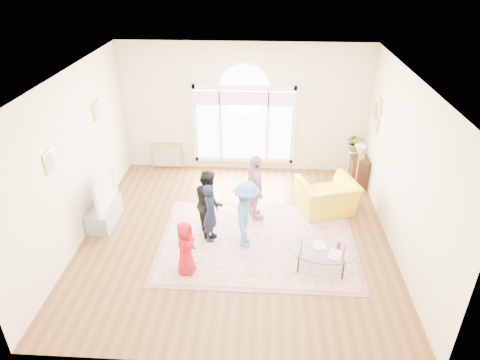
# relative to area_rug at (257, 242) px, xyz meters

# --- Properties ---
(ground) EXTENTS (6.00, 6.00, 0.00)m
(ground) POSITION_rel_area_rug_xyz_m (-0.43, 0.19, -0.01)
(ground) COLOR brown
(ground) RESTS_ON ground
(room_shell) EXTENTS (6.00, 6.00, 6.00)m
(room_shell) POSITION_rel_area_rug_xyz_m (-0.42, 3.02, 1.56)
(room_shell) COLOR beige
(room_shell) RESTS_ON ground
(area_rug) EXTENTS (3.60, 2.60, 0.02)m
(area_rug) POSITION_rel_area_rug_xyz_m (0.00, 0.00, 0.00)
(area_rug) COLOR beige
(area_rug) RESTS_ON ground
(rug_border) EXTENTS (3.80, 2.80, 0.01)m
(rug_border) POSITION_rel_area_rug_xyz_m (0.00, 0.00, -0.00)
(rug_border) COLOR #9C616D
(rug_border) RESTS_ON ground
(tv_console) EXTENTS (0.45, 1.00, 0.42)m
(tv_console) POSITION_rel_area_rug_xyz_m (-3.18, 0.49, 0.20)
(tv_console) COLOR #9B9DA3
(tv_console) RESTS_ON ground
(television) EXTENTS (0.17, 1.11, 0.64)m
(television) POSITION_rel_area_rug_xyz_m (-3.17, 0.49, 0.73)
(television) COLOR black
(television) RESTS_ON tv_console
(coffee_table) EXTENTS (1.31, 0.96, 0.54)m
(coffee_table) POSITION_rel_area_rug_xyz_m (1.15, -0.71, 0.39)
(coffee_table) COLOR silver
(coffee_table) RESTS_ON ground
(armchair) EXTENTS (1.40, 1.31, 0.74)m
(armchair) POSITION_rel_area_rug_xyz_m (1.46, 1.20, 0.36)
(armchair) COLOR yellow
(armchair) RESTS_ON ground
(side_cabinet) EXTENTS (0.40, 0.50, 0.70)m
(side_cabinet) POSITION_rel_area_rug_xyz_m (2.35, 2.45, 0.34)
(side_cabinet) COLOR black
(side_cabinet) RESTS_ON ground
(floor_lamp) EXTENTS (0.30, 0.30, 1.51)m
(floor_lamp) POSITION_rel_area_rug_xyz_m (2.05, 1.36, 1.27)
(floor_lamp) COLOR black
(floor_lamp) RESTS_ON ground
(plant_pedestal) EXTENTS (0.20, 0.20, 0.70)m
(plant_pedestal) POSITION_rel_area_rug_xyz_m (2.27, 2.87, 0.34)
(plant_pedestal) COLOR white
(plant_pedestal) RESTS_ON ground
(potted_plant) EXTENTS (0.44, 0.39, 0.45)m
(potted_plant) POSITION_rel_area_rug_xyz_m (2.27, 2.87, 0.92)
(potted_plant) COLOR #33722D
(potted_plant) RESTS_ON plant_pedestal
(leaning_picture) EXTENTS (0.80, 0.14, 0.62)m
(leaning_picture) POSITION_rel_area_rug_xyz_m (-2.41, 3.09, -0.01)
(leaning_picture) COLOR tan
(leaning_picture) RESTS_ON ground
(child_red) EXTENTS (0.41, 0.55, 1.02)m
(child_red) POSITION_rel_area_rug_xyz_m (-1.22, -0.94, 0.52)
(child_red) COLOR #AF111E
(child_red) RESTS_ON area_rug
(child_navy) EXTENTS (0.37, 0.48, 1.20)m
(child_navy) POSITION_rel_area_rug_xyz_m (-0.90, 0.05, 0.61)
(child_navy) COLOR #161C33
(child_navy) RESTS_ON area_rug
(child_black) EXTENTS (0.71, 0.80, 1.37)m
(child_black) POSITION_rel_area_rug_xyz_m (-0.96, 0.29, 0.70)
(child_black) COLOR black
(child_black) RESTS_ON area_rug
(child_pink) EXTENTS (0.60, 0.91, 1.43)m
(child_pink) POSITION_rel_area_rug_xyz_m (-0.08, 0.84, 0.73)
(child_pink) COLOR #C8879D
(child_pink) RESTS_ON area_rug
(child_blue) EXTENTS (0.57, 0.91, 1.36)m
(child_blue) POSITION_rel_area_rug_xyz_m (-0.21, -0.09, 0.69)
(child_blue) COLOR #4D7BCA
(child_blue) RESTS_ON area_rug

